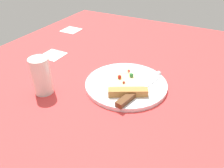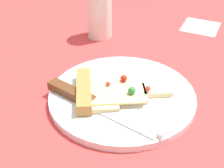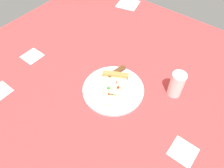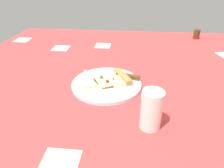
% 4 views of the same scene
% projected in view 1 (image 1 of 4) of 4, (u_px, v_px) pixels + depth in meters
% --- Properties ---
extents(ground_plane, '(1.44, 1.44, 0.03)m').
position_uv_depth(ground_plane, '(146.00, 98.00, 0.70)').
color(ground_plane, '#D13838').
rests_on(ground_plane, ground).
extents(plate, '(0.27, 0.27, 0.01)m').
position_uv_depth(plate, '(126.00, 84.00, 0.73)').
color(plate, silver).
rests_on(plate, ground_plane).
extents(pizza_slice, '(0.19, 0.15, 0.03)m').
position_uv_depth(pizza_slice, '(127.00, 85.00, 0.70)').
color(pizza_slice, beige).
rests_on(pizza_slice, plate).
extents(knife, '(0.24, 0.07, 0.02)m').
position_uv_depth(knife, '(137.00, 91.00, 0.67)').
color(knife, silver).
rests_on(knife, plate).
extents(drinking_glass, '(0.06, 0.06, 0.12)m').
position_uv_depth(drinking_glass, '(41.00, 76.00, 0.67)').
color(drinking_glass, silver).
rests_on(drinking_glass, ground_plane).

